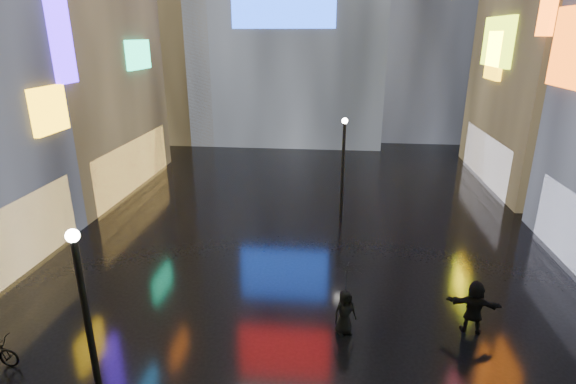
# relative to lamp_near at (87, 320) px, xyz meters

# --- Properties ---
(ground) EXTENTS (140.00, 140.00, 0.00)m
(ground) POSITION_rel_lamp_near_xyz_m (4.25, 11.41, -2.94)
(ground) COLOR black
(ground) RESTS_ON ground
(lamp_near) EXTENTS (0.30, 0.30, 5.20)m
(lamp_near) POSITION_rel_lamp_near_xyz_m (0.00, 0.00, 0.00)
(lamp_near) COLOR black
(lamp_near) RESTS_ON ground
(lamp_far) EXTENTS (0.30, 0.30, 5.20)m
(lamp_far) POSITION_rel_lamp_near_xyz_m (5.94, 14.10, 0.00)
(lamp_far) COLOR black
(lamp_far) RESTS_ON ground
(pedestrian_4) EXTENTS (0.89, 0.76, 1.54)m
(pedestrian_4) POSITION_rel_lamp_near_xyz_m (5.99, 4.13, -2.18)
(pedestrian_4) COLOR black
(pedestrian_4) RESTS_ON ground
(pedestrian_5) EXTENTS (1.75, 0.80, 1.81)m
(pedestrian_5) POSITION_rel_lamp_near_xyz_m (10.07, 4.63, -2.04)
(pedestrian_5) COLOR black
(pedestrian_5) RESTS_ON ground
(umbrella_2) EXTENTS (1.10, 1.12, 0.93)m
(umbrella_2) POSITION_rel_lamp_near_xyz_m (5.99, 4.13, -0.94)
(umbrella_2) COLOR black
(umbrella_2) RESTS_ON pedestrian_4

